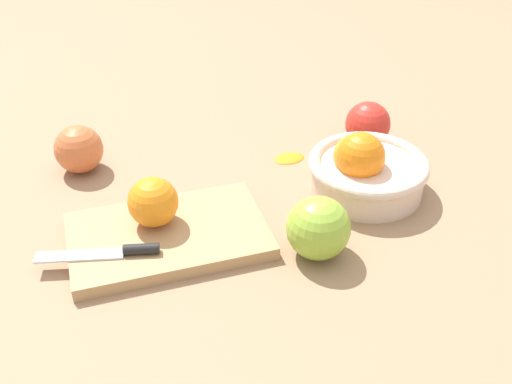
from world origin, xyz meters
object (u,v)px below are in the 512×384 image
(cutting_board, at_px, (168,236))
(apple_front_right, at_px, (79,149))
(knife, at_px, (115,252))
(bowl, at_px, (365,169))
(orange_on_board, at_px, (153,202))
(apple_back_center, at_px, (318,228))
(apple_front_left, at_px, (368,124))

(cutting_board, distance_m, apple_front_right, 0.24)
(knife, bearing_deg, bowl, 178.81)
(cutting_board, bearing_deg, knife, 11.62)
(bowl, height_order, apple_front_right, bowl)
(cutting_board, distance_m, knife, 0.08)
(bowl, distance_m, orange_on_board, 0.31)
(orange_on_board, xyz_separation_m, apple_back_center, (-0.17, 0.14, -0.01))
(bowl, relative_size, apple_front_right, 2.36)
(apple_front_right, bearing_deg, apple_front_left, 162.22)
(knife, bearing_deg, cutting_board, -168.38)
(bowl, distance_m, apple_front_left, 0.14)
(cutting_board, distance_m, apple_front_left, 0.40)
(bowl, height_order, apple_back_center, bowl)
(orange_on_board, bearing_deg, apple_back_center, 141.15)
(knife, bearing_deg, apple_back_center, 157.75)
(apple_front_right, distance_m, apple_back_center, 0.41)
(bowl, relative_size, orange_on_board, 2.62)
(bowl, bearing_deg, apple_front_left, -127.96)
(cutting_board, bearing_deg, orange_on_board, -70.95)
(orange_on_board, xyz_separation_m, knife, (0.07, 0.04, -0.03))
(knife, xyz_separation_m, apple_back_center, (-0.24, 0.10, 0.02))
(bowl, height_order, orange_on_board, bowl)
(apple_back_center, bearing_deg, cutting_board, -34.92)
(knife, xyz_separation_m, apple_front_left, (-0.47, -0.10, 0.01))
(knife, distance_m, apple_back_center, 0.26)
(orange_on_board, relative_size, apple_back_center, 0.81)
(apple_front_left, xyz_separation_m, apple_front_right, (0.44, -0.14, 0.00))
(apple_back_center, bearing_deg, knife, -22.25)
(orange_on_board, height_order, knife, orange_on_board)
(apple_front_left, bearing_deg, orange_on_board, 9.29)
(cutting_board, xyz_separation_m, knife, (0.08, 0.02, 0.01))
(bowl, xyz_separation_m, apple_front_left, (-0.09, -0.11, -0.00))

